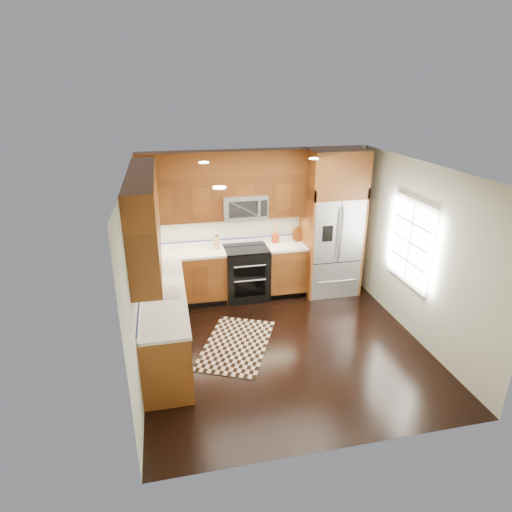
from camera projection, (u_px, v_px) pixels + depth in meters
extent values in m
plane|color=black|center=(285.00, 345.00, 6.34)|extent=(4.00, 4.00, 0.00)
cube|color=beige|center=(256.00, 222.00, 7.67)|extent=(4.00, 0.02, 2.60)
cube|color=beige|center=(137.00, 277.00, 5.46)|extent=(0.02, 4.00, 2.60)
cube|color=beige|center=(419.00, 253.00, 6.25)|extent=(0.02, 4.00, 2.60)
cube|color=white|center=(411.00, 242.00, 6.39)|extent=(0.04, 1.10, 1.30)
cube|color=white|center=(410.00, 242.00, 6.39)|extent=(0.02, 0.95, 1.15)
cube|color=brown|center=(186.00, 278.00, 7.45)|extent=(1.37, 0.60, 0.90)
cube|color=brown|center=(286.00, 270.00, 7.81)|extent=(0.72, 0.60, 0.90)
cube|color=brown|center=(165.00, 325.00, 6.02)|extent=(0.60, 2.40, 0.90)
cube|color=silver|center=(227.00, 250.00, 7.42)|extent=(2.85, 0.62, 0.04)
cube|color=silver|center=(163.00, 295.00, 5.84)|extent=(0.62, 2.40, 0.04)
cube|color=brown|center=(225.00, 197.00, 7.21)|extent=(2.85, 0.33, 0.75)
cube|color=brown|center=(146.00, 233.00, 5.48)|extent=(0.33, 2.40, 0.75)
cube|color=brown|center=(224.00, 163.00, 7.00)|extent=(2.85, 0.33, 0.40)
cube|color=brown|center=(142.00, 188.00, 5.26)|extent=(0.33, 2.40, 0.40)
cube|color=black|center=(246.00, 273.00, 7.63)|extent=(0.76, 0.64, 0.92)
cube|color=black|center=(246.00, 248.00, 7.46)|extent=(0.76, 0.60, 0.02)
cube|color=black|center=(250.00, 272.00, 7.29)|extent=(0.55, 0.01, 0.18)
cube|color=black|center=(250.00, 289.00, 7.40)|extent=(0.55, 0.01, 0.28)
cylinder|color=#B2B2B7|center=(250.00, 266.00, 7.22)|extent=(0.55, 0.02, 0.02)
cylinder|color=#B2B2B7|center=(250.00, 281.00, 7.32)|extent=(0.55, 0.02, 0.02)
cube|color=#B2B2B7|center=(244.00, 206.00, 7.30)|extent=(0.76, 0.40, 0.42)
cube|color=black|center=(244.00, 209.00, 7.12)|extent=(0.50, 0.01, 0.28)
cube|color=#B2B2B7|center=(330.00, 245.00, 7.74)|extent=(0.90, 0.74, 1.80)
cube|color=black|center=(340.00, 233.00, 7.27)|extent=(0.01, 0.01, 1.08)
cube|color=black|center=(328.00, 234.00, 7.22)|extent=(0.18, 0.01, 0.28)
cube|color=brown|center=(306.00, 241.00, 7.61)|extent=(0.04, 0.74, 2.00)
cube|color=brown|center=(355.00, 238.00, 7.79)|extent=(0.04, 0.74, 2.00)
cube|color=brown|center=(335.00, 173.00, 7.25)|extent=(0.98, 0.74, 0.80)
cube|color=#B2B2B7|center=(162.00, 293.00, 5.83)|extent=(0.50, 0.42, 0.02)
cylinder|color=#B2B2B7|center=(147.00, 279.00, 5.94)|extent=(0.02, 0.02, 0.28)
torus|color=#B2B2B7|center=(146.00, 272.00, 5.82)|extent=(0.18, 0.02, 0.18)
cube|color=black|center=(236.00, 344.00, 6.34)|extent=(1.43, 1.73, 0.01)
cube|color=#B17356|center=(217.00, 243.00, 7.44)|extent=(0.11, 0.13, 0.19)
cylinder|color=#9A3213|center=(275.00, 238.00, 7.70)|extent=(0.16, 0.16, 0.17)
cylinder|color=brown|center=(298.00, 240.00, 7.80)|extent=(0.35, 0.35, 0.02)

